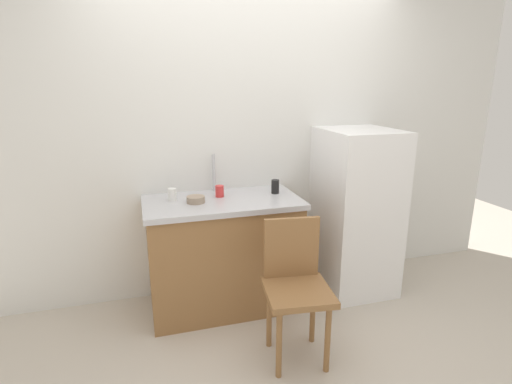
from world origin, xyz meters
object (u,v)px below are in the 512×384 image
at_px(terracotta_bowl, 196,199).
at_px(cup_red, 220,191).
at_px(refrigerator, 355,211).
at_px(cup_white, 172,195).
at_px(cup_black, 275,187).
at_px(chair, 296,283).

relative_size(terracotta_bowl, cup_red, 1.53).
relative_size(refrigerator, cup_white, 14.57).
bearing_deg(cup_black, refrigerator, -5.40).
distance_m(refrigerator, terracotta_bowl, 1.34).
distance_m(chair, cup_white, 1.11).
height_order(cup_white, cup_red, cup_white).
bearing_deg(cup_black, cup_white, 178.49).
height_order(refrigerator, cup_white, refrigerator).
height_order(refrigerator, cup_red, refrigerator).
relative_size(cup_black, cup_white, 1.16).
height_order(chair, cup_black, cup_black).
height_order(chair, terracotta_bowl, terracotta_bowl).
xyz_separation_m(terracotta_bowl, cup_white, (-0.16, 0.10, 0.02)).
distance_m(cup_black, cup_white, 0.79).
height_order(refrigerator, terracotta_bowl, refrigerator).
bearing_deg(cup_black, terracotta_bowl, -173.24).
bearing_deg(cup_red, cup_white, -178.83).
bearing_deg(cup_white, refrigerator, -3.32).
xyz_separation_m(chair, cup_black, (0.12, 0.76, 0.43)).
relative_size(refrigerator, chair, 1.53).
bearing_deg(refrigerator, cup_black, 174.60).
bearing_deg(chair, cup_black, 87.95).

